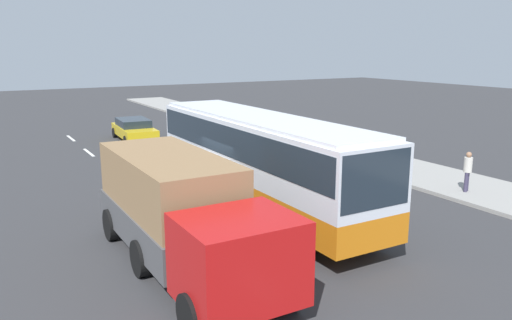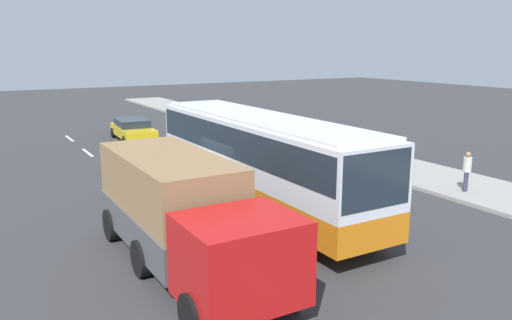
% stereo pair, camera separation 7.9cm
% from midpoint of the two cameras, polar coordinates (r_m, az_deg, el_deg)
% --- Properties ---
extents(ground_plane, '(120.00, 120.00, 0.00)m').
position_cam_midpoint_polar(ground_plane, '(18.56, -3.56, -5.45)').
color(ground_plane, '#333335').
extents(sidewalk_curb, '(80.00, 4.00, 0.15)m').
position_cam_midpoint_polar(sidewalk_curb, '(24.43, 17.56, -1.42)').
color(sidewalk_curb, gray).
rests_on(sidewalk_curb, ground_plane).
extents(lane_centreline, '(31.10, 0.16, 0.01)m').
position_cam_midpoint_polar(lane_centreline, '(21.89, -13.89, -2.98)').
color(lane_centreline, white).
rests_on(lane_centreline, ground_plane).
extents(coach_bus, '(11.73, 2.71, 3.42)m').
position_cam_midpoint_polar(coach_bus, '(17.75, 0.24, 0.84)').
color(coach_bus, orange).
rests_on(coach_bus, ground_plane).
extents(cargo_truck, '(7.99, 2.61, 2.88)m').
position_cam_midpoint_polar(cargo_truck, '(13.46, -8.47, -5.65)').
color(cargo_truck, red).
rests_on(cargo_truck, ground_plane).
extents(car_yellow_taxi, '(4.82, 2.27, 1.35)m').
position_cam_midpoint_polar(car_yellow_taxi, '(32.64, -13.75, 3.40)').
color(car_yellow_taxi, gold).
rests_on(car_yellow_taxi, ground_plane).
extents(pedestrian_near_curb, '(0.32, 0.32, 1.60)m').
position_cam_midpoint_polar(pedestrian_near_curb, '(21.57, 22.54, -0.91)').
color(pedestrian_near_curb, '#38334C').
rests_on(pedestrian_near_curb, sidewalk_curb).
extents(pedestrian_at_crossing, '(0.32, 0.32, 1.58)m').
position_cam_midpoint_polar(pedestrian_at_crossing, '(24.32, 14.74, 1.05)').
color(pedestrian_at_crossing, black).
rests_on(pedestrian_at_crossing, sidewalk_curb).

